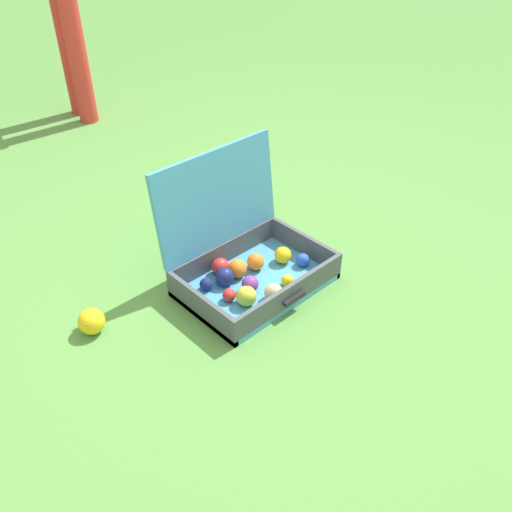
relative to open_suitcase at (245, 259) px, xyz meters
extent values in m
plane|color=#569342|center=(0.06, 0.01, -0.11)|extent=(16.00, 16.00, 0.00)
cube|color=#4799C6|center=(0.00, -0.06, -0.10)|extent=(0.59, 0.40, 0.03)
cube|color=#4C5156|center=(-0.28, -0.06, -0.05)|extent=(0.02, 0.40, 0.12)
cube|color=#4C5156|center=(0.29, -0.06, -0.05)|extent=(0.02, 0.40, 0.12)
cube|color=#4C5156|center=(0.00, -0.25, -0.05)|extent=(0.55, 0.02, 0.12)
cube|color=#4C5156|center=(0.00, 0.13, -0.05)|extent=(0.55, 0.02, 0.12)
cube|color=#4799C6|center=(0.00, 0.17, 0.21)|extent=(0.59, 0.07, 0.40)
cube|color=black|center=(0.00, -0.27, -0.04)|extent=(0.11, 0.02, 0.02)
sphere|color=yellow|center=(0.18, -0.04, -0.05)|extent=(0.07, 0.07, 0.07)
sphere|color=navy|center=(-0.17, 0.04, -0.06)|extent=(0.05, 0.05, 0.05)
sphere|color=orange|center=(-0.03, 0.02, -0.05)|extent=(0.08, 0.08, 0.08)
sphere|color=red|center=(-0.07, 0.08, -0.05)|extent=(0.07, 0.07, 0.07)
sphere|color=purple|center=(-0.05, -0.08, -0.05)|extent=(0.07, 0.07, 0.07)
sphere|color=orange|center=(0.06, 0.00, -0.05)|extent=(0.07, 0.07, 0.07)
sphere|color=navy|center=(-0.10, 0.02, -0.05)|extent=(0.08, 0.08, 0.08)
sphere|color=red|center=(-0.15, -0.07, -0.06)|extent=(0.05, 0.05, 0.05)
sphere|color=#D1B784|center=(-0.02, -0.19, -0.05)|extent=(0.07, 0.07, 0.07)
sphere|color=#CCDB38|center=(-0.12, -0.13, -0.05)|extent=(0.08, 0.08, 0.08)
sphere|color=blue|center=(0.22, -0.12, -0.06)|extent=(0.06, 0.06, 0.06)
sphere|color=yellow|center=(0.08, -0.16, -0.06)|extent=(0.05, 0.05, 0.05)
sphere|color=yellow|center=(-0.61, 0.17, -0.06)|extent=(0.10, 0.10, 0.10)
cylinder|color=red|center=(0.43, 2.16, 0.33)|extent=(0.12, 0.12, 0.88)
cylinder|color=red|center=(0.40, 1.98, 0.33)|extent=(0.12, 0.12, 0.88)
camera|label=1|loc=(-1.17, -1.30, 1.30)|focal=37.77mm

